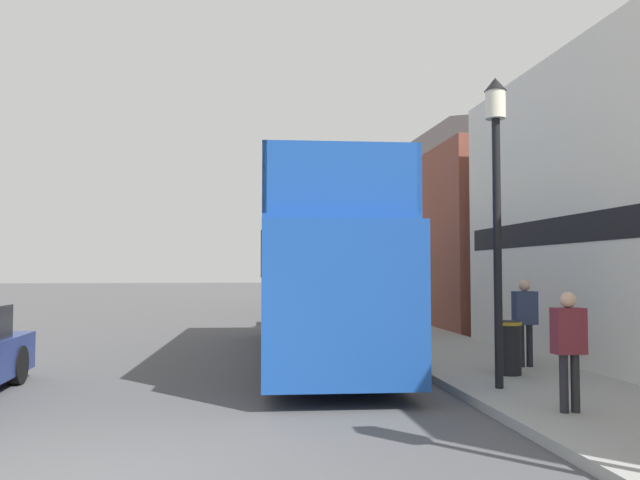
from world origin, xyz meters
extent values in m
plane|color=#4C4C4F|center=(0.00, 21.00, 0.00)|extent=(144.00, 144.00, 0.00)
cube|color=#999993|center=(6.27, 18.00, 0.07)|extent=(2.99, 108.00, 0.14)
cube|color=black|center=(7.82, 3.58, 2.80)|extent=(0.12, 13.29, 0.55)
cube|color=brown|center=(10.77, 20.56, 3.03)|extent=(6.00, 18.36, 6.05)
pyramid|color=#383333|center=(10.77, 20.56, 7.48)|extent=(6.00, 18.36, 2.87)
cube|color=#19479E|center=(3.13, 8.10, 1.51)|extent=(2.93, 11.09, 2.47)
cube|color=orange|center=(3.11, 7.56, 1.63)|extent=(2.71, 6.15, 0.45)
cube|color=black|center=(3.13, 8.10, 2.24)|extent=(2.92, 10.21, 0.70)
cube|color=#19479E|center=(3.13, 8.10, 2.79)|extent=(2.89, 10.21, 0.10)
cube|color=#19479E|center=(1.96, 8.16, 3.39)|extent=(0.55, 10.10, 1.09)
cube|color=#19479E|center=(4.30, 8.05, 3.39)|extent=(0.55, 10.10, 1.09)
cube|color=#19479E|center=(2.89, 3.09, 3.39)|extent=(2.41, 0.18, 1.09)
cube|color=#19479E|center=(3.33, 12.38, 3.39)|extent=(2.48, 1.65, 1.09)
cylinder|color=black|center=(2.21, 11.56, 0.49)|extent=(0.33, 0.99, 0.98)
cylinder|color=black|center=(4.38, 11.45, 0.49)|extent=(0.33, 0.99, 0.98)
cylinder|color=black|center=(1.90, 4.97, 0.49)|extent=(0.33, 0.99, 0.98)
cylinder|color=black|center=(4.06, 4.87, 0.49)|extent=(0.33, 0.99, 0.98)
cube|color=silver|center=(3.69, 16.31, 0.56)|extent=(1.88, 4.20, 0.77)
cube|color=black|center=(3.68, 16.19, 1.19)|extent=(1.57, 2.05, 0.48)
cylinder|color=black|center=(2.99, 17.63, 0.31)|extent=(0.23, 0.64, 0.63)
cylinder|color=black|center=(4.52, 17.55, 0.31)|extent=(0.23, 0.64, 0.63)
cylinder|color=black|center=(2.86, 15.08, 0.31)|extent=(0.23, 0.64, 0.63)
cylinder|color=black|center=(4.39, 15.00, 0.31)|extent=(0.23, 0.64, 0.63)
cylinder|color=black|center=(-2.47, 5.52, 0.34)|extent=(0.22, 0.68, 0.68)
cylinder|color=#232328|center=(5.58, 1.66, 0.52)|extent=(0.11, 0.11, 0.76)
cylinder|color=#232328|center=(5.74, 1.66, 0.52)|extent=(0.11, 0.11, 0.76)
cube|color=maroon|center=(5.66, 1.66, 1.20)|extent=(0.41, 0.23, 0.60)
sphere|color=tan|center=(5.66, 1.66, 1.61)|extent=(0.21, 0.21, 0.21)
cylinder|color=#232328|center=(6.77, 5.40, 0.54)|extent=(0.12, 0.12, 0.81)
cylinder|color=#232328|center=(6.94, 5.40, 0.54)|extent=(0.12, 0.12, 0.81)
cube|color=#2D3856|center=(6.86, 5.40, 1.27)|extent=(0.44, 0.24, 0.64)
sphere|color=tan|center=(6.86, 5.40, 1.70)|extent=(0.22, 0.22, 0.22)
cylinder|color=black|center=(5.45, 3.39, 2.29)|extent=(0.13, 0.13, 4.30)
cylinder|color=silver|center=(5.45, 3.39, 4.66)|extent=(0.32, 0.32, 0.45)
cone|color=black|center=(5.45, 3.39, 5.00)|extent=(0.35, 0.35, 0.22)
cylinder|color=black|center=(5.15, 12.68, 2.30)|extent=(0.13, 0.13, 4.32)
cylinder|color=silver|center=(5.15, 12.68, 4.68)|extent=(0.32, 0.32, 0.45)
cone|color=black|center=(5.15, 12.68, 5.02)|extent=(0.35, 0.35, 0.22)
cylinder|color=black|center=(6.15, 4.59, 0.61)|extent=(0.44, 0.44, 0.95)
cylinder|color=#B28E1E|center=(6.15, 4.59, 1.05)|extent=(0.48, 0.48, 0.06)
camera|label=1|loc=(1.33, -6.07, 2.00)|focal=35.00mm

